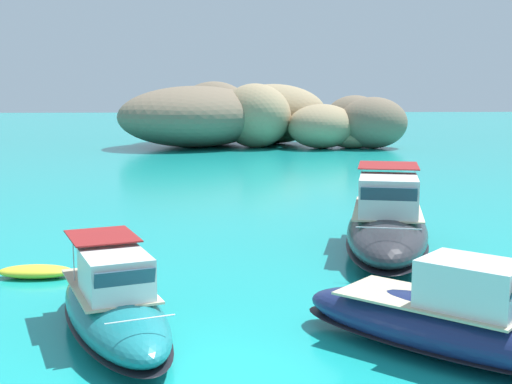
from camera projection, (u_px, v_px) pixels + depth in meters
The scene contains 7 objects.
ground_plane at pixel (211, 381), 15.07m from camera, with size 400.00×400.00×0.00m, color teal.
islet_large at pixel (220, 117), 81.12m from camera, with size 30.08×25.25×7.70m.
islet_small at pixel (350, 124), 77.63m from camera, with size 16.26×12.38×6.05m.
motorboat_teal at pixel (114, 307), 17.78m from camera, with size 4.85×8.14×2.45m.
motorboat_navy at pixel (455, 324), 16.34m from camera, with size 7.84×7.52×2.47m.
motorboat_charcoal at pixel (387, 227), 26.87m from camera, with size 5.79×11.22×3.37m.
dinghy_tender at pixel (35, 271), 23.39m from camera, with size 2.83×1.24×0.58m.
Camera 1 is at (0.07, -14.31, 6.43)m, focal length 47.06 mm.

